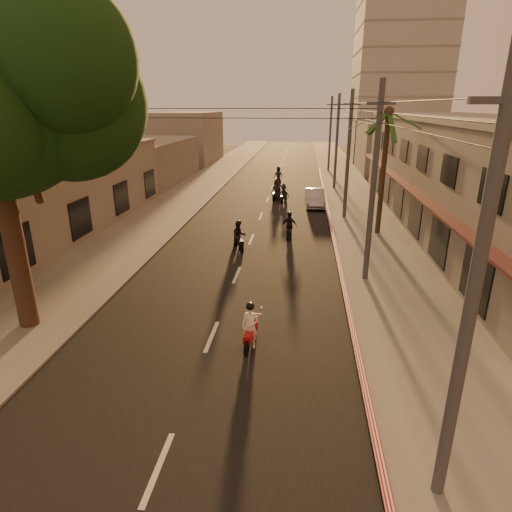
% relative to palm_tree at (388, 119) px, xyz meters
% --- Properties ---
extents(ground, '(160.00, 160.00, 0.00)m').
position_rel_palm_tree_xyz_m(ground, '(-8.00, -16.00, -7.15)').
color(ground, '#383023').
rests_on(ground, ground).
extents(road, '(10.00, 140.00, 0.02)m').
position_rel_palm_tree_xyz_m(road, '(-8.00, 4.00, -7.14)').
color(road, black).
rests_on(road, ground).
extents(sidewalk_right, '(5.00, 140.00, 0.12)m').
position_rel_palm_tree_xyz_m(sidewalk_right, '(-0.50, 4.00, -7.09)').
color(sidewalk_right, slate).
rests_on(sidewalk_right, ground).
extents(sidewalk_left, '(5.00, 140.00, 0.12)m').
position_rel_palm_tree_xyz_m(sidewalk_left, '(-15.50, 4.00, -7.09)').
color(sidewalk_left, slate).
rests_on(sidewalk_left, ground).
extents(curb_stripe, '(0.20, 60.00, 0.20)m').
position_rel_palm_tree_xyz_m(curb_stripe, '(-2.90, -1.00, -7.05)').
color(curb_stripe, '#B41313').
rests_on(curb_stripe, ground).
extents(shophouse_row, '(8.80, 34.20, 7.30)m').
position_rel_palm_tree_xyz_m(shophouse_row, '(5.95, 2.00, -3.50)').
color(shophouse_row, gray).
rests_on(shophouse_row, ground).
extents(left_building, '(8.20, 24.20, 5.20)m').
position_rel_palm_tree_xyz_m(left_building, '(-21.98, -2.00, -4.55)').
color(left_building, gray).
rests_on(left_building, ground).
extents(distant_tower, '(12.10, 12.10, 28.00)m').
position_rel_palm_tree_xyz_m(distant_tower, '(8.00, 40.00, 6.85)').
color(distant_tower, '#B7B5B2').
rests_on(distant_tower, ground).
extents(palm_tree, '(5.00, 5.00, 8.20)m').
position_rel_palm_tree_xyz_m(palm_tree, '(0.00, 0.00, 0.00)').
color(palm_tree, black).
rests_on(palm_tree, ground).
extents(utility_poles, '(1.20, 48.26, 9.00)m').
position_rel_palm_tree_xyz_m(utility_poles, '(-1.80, 4.00, -0.61)').
color(utility_poles, '#38383A').
rests_on(utility_poles, ground).
extents(filler_right, '(8.00, 14.00, 6.00)m').
position_rel_palm_tree_xyz_m(filler_right, '(6.00, 29.00, -4.15)').
color(filler_right, gray).
rests_on(filler_right, ground).
extents(filler_left_near, '(8.00, 14.00, 4.40)m').
position_rel_palm_tree_xyz_m(filler_left_near, '(-22.00, 18.00, -4.95)').
color(filler_left_near, gray).
rests_on(filler_left_near, ground).
extents(filler_left_far, '(8.00, 14.00, 7.00)m').
position_rel_palm_tree_xyz_m(filler_left_far, '(-22.00, 36.00, -3.65)').
color(filler_left_far, gray).
rests_on(filler_left_far, ground).
extents(scooter_red, '(0.72, 1.73, 1.70)m').
position_rel_palm_tree_xyz_m(scooter_red, '(-6.52, -14.50, -6.40)').
color(scooter_red, black).
rests_on(scooter_red, ground).
extents(scooter_mid_a, '(1.30, 1.70, 1.79)m').
position_rel_palm_tree_xyz_m(scooter_mid_a, '(-8.46, -4.16, -6.33)').
color(scooter_mid_a, black).
rests_on(scooter_mid_a, ground).
extents(scooter_mid_b, '(1.00, 1.77, 1.73)m').
position_rel_palm_tree_xyz_m(scooter_mid_b, '(-5.68, -1.53, -6.37)').
color(scooter_mid_b, black).
rests_on(scooter_mid_b, ground).
extents(scooter_far_a, '(1.16, 1.88, 1.89)m').
position_rel_palm_tree_xyz_m(scooter_far_a, '(-7.22, 9.82, -6.29)').
color(scooter_far_a, black).
rests_on(scooter_far_a, ground).
extents(scooter_far_b, '(1.30, 1.66, 1.66)m').
position_rel_palm_tree_xyz_m(scooter_far_b, '(-6.53, 8.85, -6.38)').
color(scooter_far_b, black).
rests_on(scooter_far_b, ground).
extents(parked_car, '(1.86, 4.43, 1.42)m').
position_rel_palm_tree_xyz_m(parked_car, '(-3.89, 7.82, -6.44)').
color(parked_car, '#A6A9AE').
rests_on(parked_car, ground).
extents(scooter_far_c, '(0.96, 1.92, 1.89)m').
position_rel_palm_tree_xyz_m(scooter_far_c, '(-7.53, 17.94, -6.30)').
color(scooter_far_c, black).
rests_on(scooter_far_c, ground).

